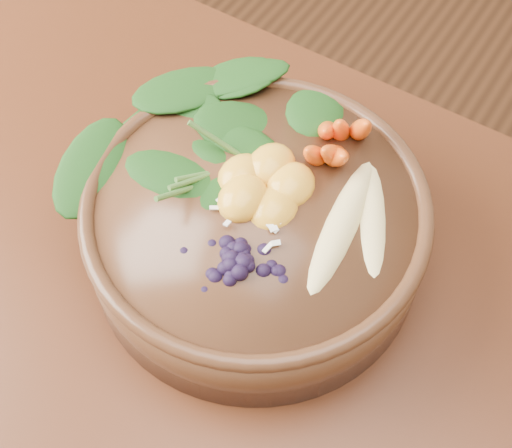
{
  "coord_description": "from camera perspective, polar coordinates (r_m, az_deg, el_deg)",
  "views": [
    {
      "loc": [
        -0.06,
        -0.16,
        1.37
      ],
      "look_at": [
        -0.26,
        0.16,
        0.8
      ],
      "focal_mm": 50.0,
      "sensor_mm": 36.0,
      "label": 1
    }
  ],
  "objects": [
    {
      "name": "mandarin_cluster",
      "position": [
        0.65,
        0.65,
        3.91
      ],
      "size": [
        0.12,
        0.13,
        0.04
      ],
      "primitive_type": null,
      "rotation": [
        0.0,
        0.0,
        0.31
      ],
      "color": "gold",
      "rests_on": "stoneware_bowl"
    },
    {
      "name": "stoneware_bowl",
      "position": [
        0.69,
        -0.0,
        -0.46
      ],
      "size": [
        0.41,
        0.41,
        0.09
      ],
      "primitive_type": "cylinder",
      "rotation": [
        0.0,
        0.0,
        0.31
      ],
      "color": "#52301C",
      "rests_on": "dining_table"
    },
    {
      "name": "carrot_cluster",
      "position": [
        0.67,
        6.86,
        8.73
      ],
      "size": [
        0.08,
        0.08,
        0.09
      ],
      "primitive_type": null,
      "rotation": [
        0.0,
        0.0,
        0.31
      ],
      "color": "#F05518",
      "rests_on": "stoneware_bowl"
    },
    {
      "name": "coconut_flakes",
      "position": [
        0.64,
        -0.33,
        0.24
      ],
      "size": [
        0.12,
        0.11,
        0.01
      ],
      "primitive_type": null,
      "rotation": [
        0.0,
        0.0,
        0.31
      ],
      "color": "white",
      "rests_on": "stoneware_bowl"
    },
    {
      "name": "kale_heap",
      "position": [
        0.69,
        -2.65,
        8.17
      ],
      "size": [
        0.26,
        0.25,
        0.05
      ],
      "primitive_type": null,
      "rotation": [
        0.0,
        0.0,
        0.31
      ],
      "color": "#1A4514",
      "rests_on": "stoneware_bowl"
    },
    {
      "name": "banana_halves",
      "position": [
        0.64,
        8.27,
        0.98
      ],
      "size": [
        0.11,
        0.19,
        0.03
      ],
      "rotation": [
        0.0,
        0.0,
        0.31
      ],
      "color": "#E0CC84",
      "rests_on": "stoneware_bowl"
    },
    {
      "name": "blueberry_pile",
      "position": [
        0.6,
        -1.35,
        -2.26
      ],
      "size": [
        0.18,
        0.15,
        0.05
      ],
      "primitive_type": null,
      "rotation": [
        0.0,
        0.0,
        0.31
      ],
      "color": "black",
      "rests_on": "stoneware_bowl"
    }
  ]
}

